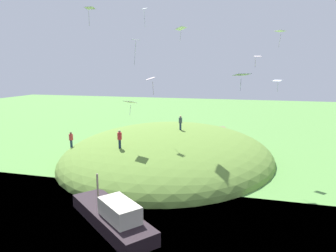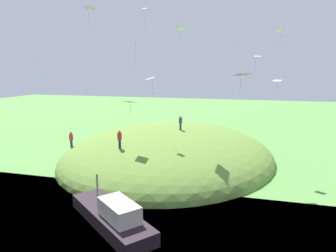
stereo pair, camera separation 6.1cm
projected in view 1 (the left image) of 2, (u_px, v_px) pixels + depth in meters
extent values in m
plane|color=#5A9244|center=(178.00, 175.00, 30.63)|extent=(160.00, 160.00, 0.00)
ellipsoid|color=olive|center=(169.00, 157.00, 36.99)|extent=(28.28, 24.34, 7.15)
cube|color=#77654D|center=(227.00, 134.00, 50.24)|extent=(12.68, 5.28, 0.04)
cube|color=black|center=(111.00, 218.00, 20.89)|extent=(7.13, 8.04, 0.93)
cube|color=beige|center=(120.00, 210.00, 19.70)|extent=(3.24, 3.46, 1.12)
cylinder|color=gray|center=(98.00, 187.00, 22.31)|extent=(0.14, 0.14, 2.04)
cube|color=#23354B|center=(180.00, 126.00, 35.12)|extent=(0.20, 0.24, 0.78)
cylinder|color=#3A494F|center=(180.00, 120.00, 34.99)|extent=(0.52, 0.52, 0.62)
sphere|color=tan|center=(180.00, 117.00, 34.91)|extent=(0.23, 0.23, 0.23)
cube|color=#1D2D45|center=(120.00, 144.00, 29.66)|extent=(0.18, 0.25, 0.85)
cylinder|color=red|center=(120.00, 136.00, 29.52)|extent=(0.51, 0.51, 0.67)
sphere|color=tan|center=(119.00, 131.00, 29.44)|extent=(0.25, 0.25, 0.25)
cube|color=#1E2F4D|center=(71.00, 144.00, 35.08)|extent=(0.27, 0.18, 0.86)
cylinder|color=#C43639|center=(71.00, 137.00, 34.94)|extent=(0.53, 0.53, 0.68)
sphere|color=brown|center=(71.00, 133.00, 34.86)|extent=(0.26, 0.26, 0.26)
cube|color=white|center=(136.00, 40.00, 25.89)|extent=(0.74, 0.72, 0.08)
cylinder|color=white|center=(135.00, 53.00, 26.04)|extent=(0.23, 0.13, 1.91)
cube|color=silver|center=(258.00, 56.00, 28.52)|extent=(0.61, 0.74, 0.12)
cylinder|color=silver|center=(255.00, 63.00, 28.93)|extent=(0.04, 0.04, 0.84)
cube|color=white|center=(242.00, 75.00, 22.82)|extent=(1.36, 1.42, 0.18)
cylinder|color=white|center=(241.00, 85.00, 22.99)|extent=(0.17, 0.09, 0.92)
cube|color=silver|center=(277.00, 81.00, 29.86)|extent=(0.92, 0.99, 0.16)
cylinder|color=silver|center=(278.00, 87.00, 29.98)|extent=(0.15, 0.04, 0.86)
cube|color=white|center=(181.00, 28.00, 31.10)|extent=(1.35, 1.06, 0.30)
cylinder|color=white|center=(180.00, 36.00, 31.16)|extent=(0.12, 0.14, 0.99)
cube|color=white|center=(130.00, 102.00, 28.92)|extent=(1.01, 1.26, 0.23)
cylinder|color=white|center=(130.00, 110.00, 29.09)|extent=(0.06, 0.17, 1.00)
cube|color=white|center=(150.00, 79.00, 24.24)|extent=(1.18, 1.03, 0.23)
cylinder|color=white|center=(153.00, 88.00, 24.56)|extent=(0.18, 0.16, 1.04)
cube|color=white|center=(280.00, 31.00, 29.74)|extent=(1.23, 1.13, 0.11)
cylinder|color=white|center=(280.00, 41.00, 30.03)|extent=(0.11, 0.17, 1.26)
cube|color=white|center=(145.00, 9.00, 33.22)|extent=(0.60, 0.73, 0.17)
cylinder|color=white|center=(145.00, 19.00, 33.52)|extent=(0.21, 0.19, 1.73)
cube|color=white|center=(90.00, 8.00, 27.92)|extent=(0.68, 0.93, 0.14)
cylinder|color=white|center=(89.00, 18.00, 28.04)|extent=(0.07, 0.04, 1.31)
cylinder|color=brown|center=(124.00, 181.00, 28.00)|extent=(0.14, 0.14, 0.80)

